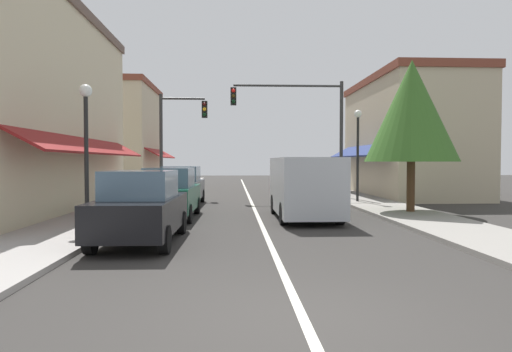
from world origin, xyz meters
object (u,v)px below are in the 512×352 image
Objects in this scene: van_in_lane at (304,186)px; traffic_signal_mast_arm at (304,118)px; parked_car_nearest_left at (141,207)px; parked_car_second_left at (170,193)px; street_lamp_left_near at (86,131)px; traffic_signal_left_corner at (176,130)px; parked_car_third_left at (182,186)px; street_lamp_right_mid at (358,140)px; tree_right_near at (412,111)px.

van_in_lane is 0.84× the size of traffic_signal_mast_arm.
parked_car_nearest_left is 4.71m from parked_car_second_left.
parked_car_nearest_left is at bearing -46.04° from street_lamp_left_near.
parked_car_second_left is 4.67m from van_in_lane.
parked_car_second_left is 0.67× the size of traffic_signal_mast_arm.
van_in_lane is at bearing -58.47° from traffic_signal_left_corner.
parked_car_third_left is 4.99m from traffic_signal_left_corner.
parked_car_nearest_left is at bearing -86.36° from traffic_signal_left_corner.
parked_car_second_left and parked_car_third_left have the same top height.
street_lamp_right_mid is at bearing -22.96° from traffic_signal_left_corner.
tree_right_near is at bearing 12.35° from van_in_lane.
traffic_signal_left_corner is at bearing 84.58° from street_lamp_left_near.
traffic_signal_left_corner is at bearing 101.81° from parked_car_third_left.
traffic_signal_mast_arm reaches higher than tree_right_near.
parked_car_third_left is (-0.14, 4.76, 0.00)m from parked_car_second_left.
parked_car_third_left is at bearing -178.07° from street_lamp_right_mid.
street_lamp_left_near is at bearing -127.56° from traffic_signal_mast_arm.
parked_car_nearest_left is at bearing -88.12° from parked_car_third_left.
tree_right_near is (8.86, 5.40, 2.98)m from parked_car_nearest_left.
street_lamp_left_near is at bearing -102.71° from parked_car_third_left.
tree_right_near reaches higher than parked_car_second_left.
parked_car_third_left is 0.67× the size of traffic_signal_mast_arm.
street_lamp_right_mid is at bearing 57.17° from van_in_lane.
parked_car_third_left is 8.45m from street_lamp_right_mid.
street_lamp_right_mid is (8.04, 5.03, 2.12)m from parked_car_second_left.
tree_right_near reaches higher than traffic_signal_left_corner.
traffic_signal_mast_arm reaches higher than van_in_lane.
traffic_signal_left_corner is at bearing 169.63° from traffic_signal_mast_arm.
parked_car_third_left is 7.93m from street_lamp_left_near.
street_lamp_left_near is 12.65m from street_lamp_right_mid.
traffic_signal_mast_arm reaches higher than street_lamp_right_mid.
parked_car_nearest_left is at bearing -148.64° from tree_right_near.
parked_car_nearest_left is 0.99× the size of street_lamp_left_near.
traffic_signal_mast_arm is 3.55m from street_lamp_right_mid.
traffic_signal_left_corner is 11.58m from street_lamp_left_near.
street_lamp_left_near is (-1.85, -7.45, 1.99)m from parked_car_third_left.
traffic_signal_left_corner is at bearing 140.12° from tree_right_near.
street_lamp_left_near is at bearing -159.92° from van_in_lane.
tree_right_near is (4.17, 0.93, 2.71)m from van_in_lane.
tree_right_near is at bearing 17.33° from street_lamp_left_near.
traffic_signal_left_corner reaches higher than parked_car_third_left.
tree_right_near is (8.97, -4.07, 2.98)m from parked_car_third_left.
parked_car_second_left is 0.94× the size of street_lamp_right_mid.
van_in_lane is 5.06m from tree_right_near.
van_in_lane reaches higher than parked_car_second_left.
street_lamp_left_near is at bearing -125.31° from parked_car_second_left.
traffic_signal_mast_arm reaches higher than street_lamp_left_near.
street_lamp_left_near reaches higher than van_in_lane.
parked_car_third_left is 0.73× the size of traffic_signal_left_corner.
street_lamp_right_mid is at bearing 3.17° from parked_car_third_left.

